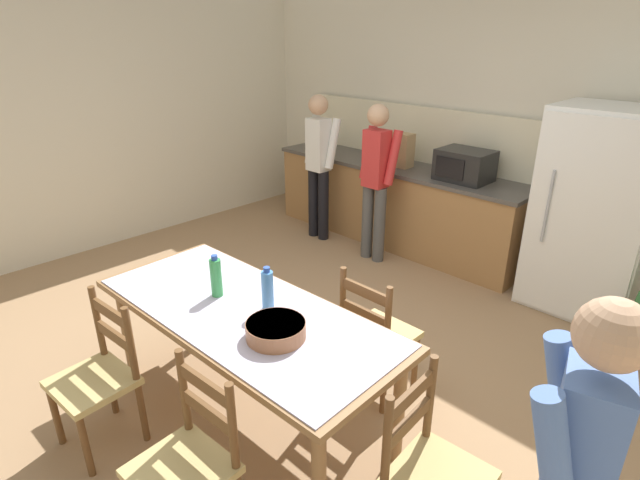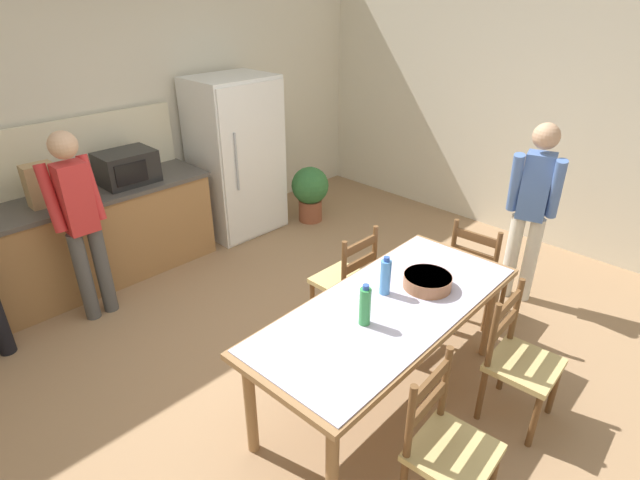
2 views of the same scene
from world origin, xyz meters
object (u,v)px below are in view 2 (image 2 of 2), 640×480
microwave (127,167)px  chair_side_near_right (519,361)px  chair_side_far_right (346,280)px  person_at_counter (80,218)px  bottle_off_centre (385,277)px  chair_side_near_left (447,447)px  bottle_near_centre (365,306)px  potted_plant (310,190)px  dining_table (388,316)px  serving_bowl (427,281)px  person_by_table (532,206)px  refrigerator (236,157)px  chair_head_end (477,272)px  paper_bag (41,185)px

microwave → chair_side_near_right: 3.71m
chair_side_far_right → person_at_counter: (-1.35, 1.64, 0.47)m
chair_side_near_right → bottle_off_centre: bearing=111.3°
chair_side_near_left → chair_side_near_right: bearing=-2.5°
bottle_near_centre → chair_side_near_left: (-0.18, -0.72, -0.44)m
person_at_counter → potted_plant: (2.63, 0.07, -0.52)m
dining_table → chair_side_near_left: bearing=-120.4°
bottle_near_centre → chair_side_near_right: 1.09m
bottle_near_centre → bottle_off_centre: 0.37m
microwave → serving_bowl: bearing=-78.4°
person_by_table → serving_bowl: bearing=-17.6°
refrigerator → person_at_counter: size_ratio=1.07×
person_at_counter → chair_side_near_right: bearing=-155.4°
dining_table → chair_head_end: 1.31m
paper_bag → serving_bowl: size_ratio=1.12×
chair_head_end → bottle_near_centre: bearing=88.1°
bottle_off_centre → chair_side_far_right: bearing=62.1°
serving_bowl → potted_plant: size_ratio=0.48×
dining_table → person_at_counter: size_ratio=1.25×
chair_side_far_right → potted_plant: (1.28, 1.72, -0.06)m
chair_side_far_right → person_at_counter: person_at_counter is taller
potted_plant → bottle_off_centre: bearing=-124.6°
bottle_near_centre → person_at_counter: (-0.68, 2.38, 0.02)m
refrigerator → dining_table: (-0.99, -2.87, -0.18)m
serving_bowl → person_by_table: person_by_table is taller
chair_head_end → chair_side_near_left: bearing=110.4°
refrigerator → chair_side_far_right: bearing=-104.7°
bottle_near_centre → potted_plant: bottle_near_centre is taller
dining_table → person_by_table: (1.84, -0.09, 0.22)m
bottle_off_centre → person_at_counter: 2.49m
bottle_near_centre → serving_bowl: bearing=-4.0°
paper_bag → bottle_off_centre: (1.10, -2.77, -0.19)m
paper_bag → chair_side_far_right: 2.66m
serving_bowl → chair_side_far_right: chair_side_far_right is taller
chair_side_near_left → person_at_counter: (-0.50, 3.10, 0.47)m
refrigerator → person_by_table: refrigerator is taller
paper_bag → chair_side_near_right: size_ratio=0.40×
chair_head_end → microwave: bearing=24.7°
dining_table → serving_bowl: bearing=-8.3°
chair_side_far_right → potted_plant: chair_side_far_right is taller
paper_bag → chair_head_end: size_ratio=0.40×
refrigerator → serving_bowl: refrigerator is taller
serving_bowl → potted_plant: serving_bowl is taller
chair_side_near_left → bottle_off_centre: bearing=53.5°
refrigerator → chair_side_near_right: 3.63m
chair_side_far_right → bottle_near_centre: bearing=47.5°
chair_head_end → person_at_counter: (-2.22, 2.33, 0.47)m
dining_table → person_at_counter: person_at_counter is taller
dining_table → chair_side_near_left: (-0.43, -0.73, -0.24)m
serving_bowl → chair_side_near_right: bearing=-79.4°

